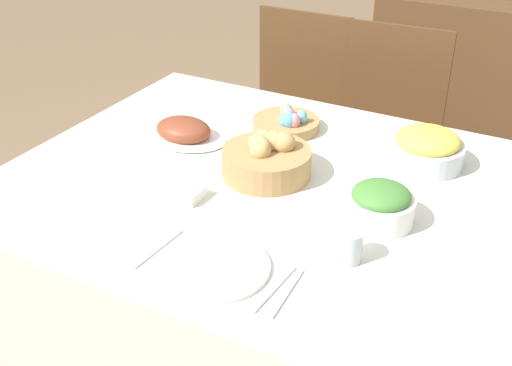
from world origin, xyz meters
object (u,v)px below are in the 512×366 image
at_px(sideboard, 485,86).
at_px(fork, 158,249).
at_px(knife, 274,289).
at_px(spoon, 287,293).
at_px(green_salad_bowl, 380,205).
at_px(butter_dish, 181,191).
at_px(chair_far_left, 290,118).
at_px(bread_basket, 267,159).
at_px(drinking_cup, 348,246).
at_px(egg_basket, 287,123).
at_px(ham_platter, 184,131).
at_px(pineapple_bowl, 427,148).
at_px(dinner_plate, 214,267).
at_px(chair_far_center, 383,138).

height_order(sideboard, fork, sideboard).
xyz_separation_m(knife, spoon, (0.03, 0.00, 0.00)).
xyz_separation_m(green_salad_bowl, butter_dish, (-0.50, -0.14, -0.03)).
height_order(sideboard, knife, sideboard).
relative_size(chair_far_left, bread_basket, 3.72).
height_order(drinking_cup, butter_dish, drinking_cup).
height_order(egg_basket, ham_platter, egg_basket).
distance_m(chair_far_left, bread_basket, 1.01).
height_order(spoon, drinking_cup, drinking_cup).
height_order(ham_platter, pineapple_bowl, pineapple_bowl).
height_order(dinner_plate, drinking_cup, drinking_cup).
height_order(sideboard, butter_dish, sideboard).
xyz_separation_m(knife, drinking_cup, (0.10, 0.17, 0.04)).
distance_m(chair_far_left, green_salad_bowl, 1.25).
distance_m(chair_far_left, fork, 1.40).
bearing_deg(green_salad_bowl, chair_far_center, 106.58).
relative_size(sideboard, ham_platter, 3.96).
xyz_separation_m(egg_basket, dinner_plate, (0.17, -0.74, -0.02)).
bearing_deg(sideboard, chair_far_center, -103.07).
bearing_deg(chair_far_center, spoon, -84.30).
bearing_deg(dinner_plate, green_salad_bowl, 54.04).
distance_m(bread_basket, dinner_plate, 0.45).
bearing_deg(spoon, pineapple_bowl, 78.74).
distance_m(chair_far_center, sideboard, 1.01).
height_order(pineapple_bowl, knife, pineapple_bowl).
bearing_deg(butter_dish, fork, -68.65).
height_order(bread_basket, ham_platter, bread_basket).
bearing_deg(chair_far_left, butter_dish, -79.84).
xyz_separation_m(bread_basket, dinner_plate, (0.09, -0.44, -0.05)).
relative_size(egg_basket, butter_dish, 1.78).
distance_m(spoon, butter_dish, 0.48).
relative_size(chair_far_center, fork, 5.36).
bearing_deg(chair_far_center, egg_basket, -106.81).
xyz_separation_m(egg_basket, drinking_cup, (0.43, -0.56, 0.01)).
height_order(sideboard, egg_basket, sideboard).
distance_m(chair_far_left, drinking_cup, 1.39).
xyz_separation_m(chair_far_left, ham_platter, (0.01, -0.82, 0.28)).
distance_m(chair_far_center, spoon, 1.38).
height_order(chair_far_center, green_salad_bowl, chair_far_center).
bearing_deg(drinking_cup, spoon, -111.50).
relative_size(pineapple_bowl, fork, 1.24).
xyz_separation_m(pineapple_bowl, dinner_plate, (-0.28, -0.72, -0.05)).
bearing_deg(chair_far_left, green_salad_bowl, -54.32).
xyz_separation_m(fork, knife, (0.31, 0.00, 0.00)).
bearing_deg(bread_basket, spoon, -57.85).
relative_size(chair_far_left, ham_platter, 3.32).
height_order(egg_basket, spoon, egg_basket).
height_order(chair_far_left, green_salad_bowl, chair_far_left).
distance_m(green_salad_bowl, spoon, 0.37).
relative_size(sideboard, egg_basket, 5.16).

